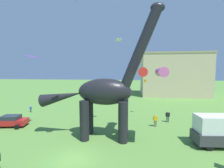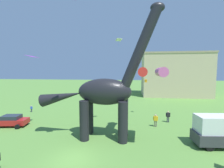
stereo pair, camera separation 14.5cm
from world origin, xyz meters
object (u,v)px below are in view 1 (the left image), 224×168
Objects in this scene: parked_box_truck at (222,131)px; kite_mid_right at (119,40)px; person_near_flyer at (31,108)px; person_vendor_side at (155,119)px; dinosaur_sculpture at (104,92)px; parked_sedan_left at (11,121)px; person_strolling_adult at (168,115)px; kite_near_low at (157,72)px; kite_high_right at (32,56)px; kite_mid_center at (72,0)px; kite_high_left at (145,81)px.

parked_box_truck is 5.32× the size of kite_mid_right.
person_near_flyer is (-27.80, 9.84, -0.91)m from parked_box_truck.
person_vendor_side is at bearing 3.40° from kite_mid_right.
dinosaur_sculpture reaches higher than kite_mid_right.
person_strolling_adult reaches higher than parked_sedan_left.
dinosaur_sculpture is 12.19× the size of person_near_flyer.
kite_high_right is at bearing 169.35° from kite_near_low.
person_vendor_side is at bearing -128.06° from person_strolling_adult.
kite_mid_right is 8.72m from kite_mid_center.
kite_high_right is at bearing -20.10° from parked_sedan_left.
kite_mid_center reaches higher than kite_near_low.
person_vendor_side is 1.60× the size of kite_mid_right.
kite_mid_center is (11.35, -5.65, 13.06)m from parked_sedan_left.
person_near_flyer is at bearing 127.27° from kite_high_right.
dinosaur_sculpture reaches higher than kite_near_low.
person_strolling_adult is at bearing 18.58° from kite_mid_right.
kite_near_low reaches higher than parked_sedan_left.
kite_high_right is 1.67× the size of kite_mid_center.
person_near_flyer is at bearing 152.73° from kite_near_low.
parked_sedan_left is at bearing -171.85° from kite_mid_right.
kite_high_left is at bearing 151.97° from person_near_flyer.
kite_near_low is (19.03, -3.61, 6.80)m from parked_sedan_left.
parked_sedan_left is 21.24m from kite_high_left.
kite_high_right is at bearing -156.50° from person_strolling_adult.
person_vendor_side is at bearing 43.36° from kite_mid_center.
dinosaur_sculpture is at bearing -45.09° from person_vendor_side.
kite_high_right is 0.47× the size of kite_near_low.
person_strolling_adult is 10.90m from kite_near_low.
person_vendor_side is at bearing 11.43° from kite_high_right.
dinosaur_sculpture reaches higher than person_vendor_side.
kite_mid_right is 0.34× the size of kite_near_low.
parked_sedan_left is 18.20m from kite_mid_center.
person_vendor_side is (19.90, 2.42, 0.25)m from parked_sedan_left.
kite_mid_center reaches higher than kite_mid_right.
person_near_flyer is 13.43m from kite_high_right.
kite_mid_right reaches higher than parked_sedan_left.
person_vendor_side reaches higher than person_near_flyer.
kite_near_low reaches higher than kite_high_left.
person_near_flyer is at bearing 97.09° from parked_sedan_left.
parked_sedan_left is at bearing 168.97° from parked_box_truck.
person_strolling_adult is at bearing 145.96° from person_vendor_side.
dinosaur_sculpture is at bearing -108.10° from kite_mid_right.
person_strolling_adult is at bearing 111.87° from parked_box_truck.
parked_sedan_left is 2.55× the size of person_vendor_side.
kite_mid_center is (-10.68, -10.20, 12.82)m from person_strolling_adult.
dinosaur_sculpture reaches higher than person_strolling_adult.
dinosaur_sculpture is 10.39m from kite_high_right.
kite_high_left is at bearing 117.11° from parked_box_truck.
kite_high_left is 11.75m from kite_near_low.
kite_mid_right is 8.30m from kite_near_low.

